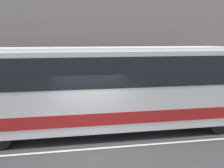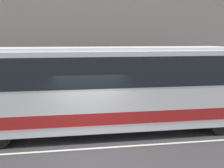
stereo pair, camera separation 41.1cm
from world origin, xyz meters
name	(u,v)px [view 1 (the left image)]	position (x,y,z in m)	size (l,w,h in m)	color
ground_plane	(93,149)	(0.00, 0.00, 0.00)	(60.00, 60.00, 0.00)	#38383A
sidewalk	(76,111)	(0.00, 5.43, 0.07)	(60.00, 2.85, 0.14)	gray
lane_stripe	(93,149)	(0.00, 0.00, 0.00)	(54.00, 0.14, 0.01)	beige
transit_bus	(101,85)	(0.62, 1.75, 1.93)	(12.40, 2.59, 3.43)	white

